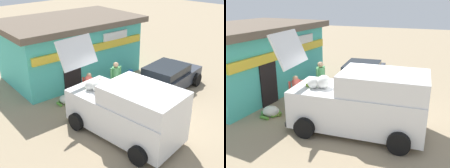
# 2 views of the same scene
# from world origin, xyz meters

# --- Properties ---
(ground_plane) EXTENTS (60.00, 60.00, 0.00)m
(ground_plane) POSITION_xyz_m (0.00, 0.00, 0.00)
(ground_plane) COLOR #9E896B
(storefront_bar) EXTENTS (7.37, 5.07, 3.02)m
(storefront_bar) POSITION_xyz_m (0.82, 5.33, 1.54)
(storefront_bar) COLOR #4CC6B7
(storefront_bar) RESTS_ON ground_plane
(delivery_van) EXTENTS (2.36, 4.74, 3.09)m
(delivery_van) POSITION_xyz_m (-1.31, -0.56, 1.00)
(delivery_van) COLOR white
(delivery_van) RESTS_ON ground_plane
(parked_sedan) EXTENTS (4.25, 2.35, 1.21)m
(parked_sedan) POSITION_xyz_m (2.72, 0.58, 0.59)
(parked_sedan) COLOR #383D47
(parked_sedan) RESTS_ON ground_plane
(vendor_standing) EXTENTS (0.56, 0.39, 1.71)m
(vendor_standing) POSITION_xyz_m (0.46, 1.69, 0.99)
(vendor_standing) COLOR #726047
(vendor_standing) RESTS_ON ground_plane
(customer_bending) EXTENTS (0.70, 0.69, 1.37)m
(customer_bending) POSITION_xyz_m (-0.84, 2.04, 0.83)
(customer_bending) COLOR #4C4C51
(customer_bending) RESTS_ON ground_plane
(unloaded_banana_pile) EXTENTS (0.78, 0.83, 0.39)m
(unloaded_banana_pile) POSITION_xyz_m (-1.46, 2.81, 0.17)
(unloaded_banana_pile) COLOR silver
(unloaded_banana_pile) RESTS_ON ground_plane
(paint_bucket) EXTENTS (0.30, 0.30, 0.31)m
(paint_bucket) POSITION_xyz_m (2.83, 2.87, 0.16)
(paint_bucket) COLOR blue
(paint_bucket) RESTS_ON ground_plane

